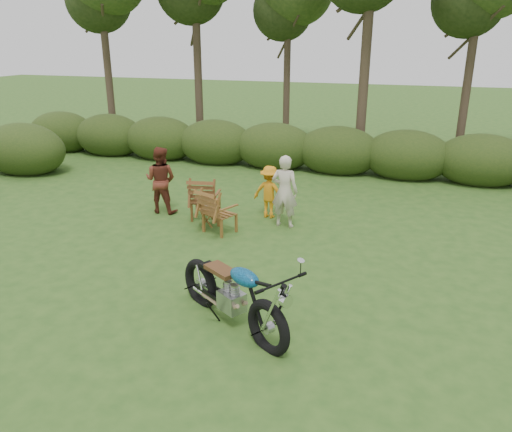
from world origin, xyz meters
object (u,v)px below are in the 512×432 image
(adult_a, at_px, (284,226))
(side_table, at_px, (208,218))
(cup, at_px, (207,205))
(adult_b, at_px, (163,212))
(lawn_chair_right, at_px, (220,232))
(child, at_px, (269,217))
(lawn_chair_left, at_px, (206,219))
(motorcycle, at_px, (232,323))

(adult_a, bearing_deg, side_table, 24.82)
(cup, height_order, adult_b, adult_b)
(lawn_chair_right, bearing_deg, child, -98.06)
(cup, xyz_separation_m, adult_b, (-1.43, 0.65, -0.51))
(lawn_chair_left, distance_m, adult_a, 1.80)
(lawn_chair_left, xyz_separation_m, cup, (0.27, -0.53, 0.51))
(side_table, bearing_deg, motorcycle, -61.66)
(lawn_chair_right, height_order, lawn_chair_left, lawn_chair_left)
(motorcycle, relative_size, adult_b, 1.44)
(child, bearing_deg, adult_b, 15.26)
(lawn_chair_left, bearing_deg, lawn_chair_right, 122.02)
(motorcycle, bearing_deg, lawn_chair_left, 150.89)
(lawn_chair_left, relative_size, adult_a, 0.63)
(side_table, height_order, child, child)
(motorcycle, bearing_deg, side_table, 150.80)
(motorcycle, xyz_separation_m, lawn_chair_left, (-2.12, 3.92, 0.00))
(adult_b, bearing_deg, side_table, 154.32)
(adult_b, bearing_deg, cup, 153.77)
(lawn_chair_right, height_order, child, child)
(lawn_chair_left, bearing_deg, child, -167.81)
(lawn_chair_left, xyz_separation_m, adult_a, (1.80, 0.10, 0.00))
(cup, distance_m, child, 1.61)
(motorcycle, relative_size, cup, 20.53)
(adult_b, bearing_deg, lawn_chair_right, 154.43)
(lawn_chair_left, xyz_separation_m, adult_b, (-1.16, 0.11, 0.00))
(motorcycle, bearing_deg, adult_a, 127.05)
(side_table, distance_m, child, 1.52)
(lawn_chair_right, xyz_separation_m, adult_b, (-1.78, 0.78, 0.00))
(adult_b, bearing_deg, lawn_chair_left, 172.51)
(lawn_chair_left, relative_size, child, 0.83)
(motorcycle, bearing_deg, adult_b, 161.62)
(motorcycle, height_order, lawn_chair_right, motorcycle)
(adult_b, bearing_deg, motorcycle, 127.27)
(lawn_chair_right, height_order, adult_a, adult_a)
(adult_b, relative_size, child, 1.30)
(lawn_chair_right, bearing_deg, adult_b, -1.37)
(motorcycle, distance_m, lawn_chair_left, 4.46)
(adult_a, xyz_separation_m, child, (-0.47, 0.46, 0.00))
(motorcycle, xyz_separation_m, lawn_chair_right, (-1.51, 3.26, 0.00))
(lawn_chair_right, distance_m, side_table, 0.42)
(adult_a, bearing_deg, cup, 24.67)
(adult_a, height_order, child, adult_a)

